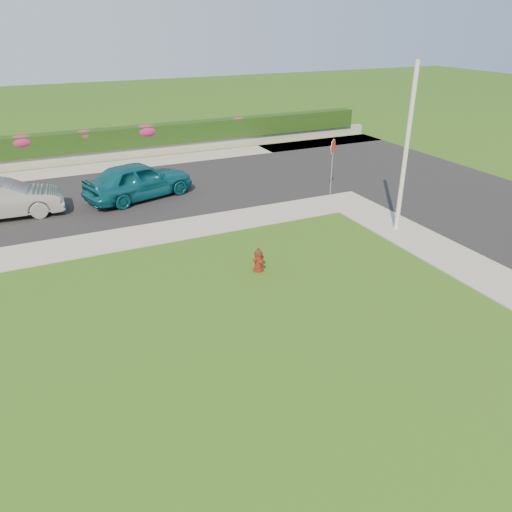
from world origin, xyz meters
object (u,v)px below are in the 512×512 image
sedan_silver (2,199)px  stop_sign (333,154)px  sedan_teal (139,180)px  utility_pole (406,151)px  fire_hydrant (259,260)px

sedan_silver → stop_sign: stop_sign is taller
sedan_teal → stop_sign: (7.84, -3.08, 1.02)m
utility_pole → sedan_teal: bearing=136.0°
sedan_teal → utility_pole: size_ratio=0.79×
utility_pole → stop_sign: size_ratio=2.38×
sedan_silver → utility_pole: 15.41m
utility_pole → stop_sign: utility_pole is taller
sedan_teal → sedan_silver: sedan_teal is taller
sedan_teal → utility_pole: 11.14m
fire_hydrant → stop_sign: bearing=20.8°
fire_hydrant → utility_pole: size_ratio=0.13×
sedan_silver → utility_pole: utility_pole is taller
sedan_teal → stop_sign: size_ratio=1.88×
fire_hydrant → sedan_teal: sedan_teal is taller
stop_sign → utility_pole: bearing=-106.4°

